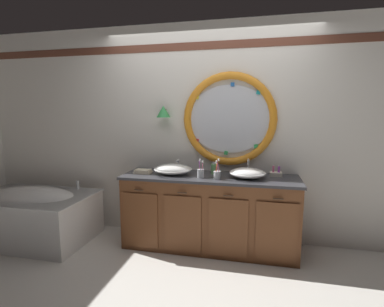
% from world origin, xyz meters
% --- Properties ---
extents(ground_plane, '(14.00, 14.00, 0.00)m').
position_xyz_m(ground_plane, '(0.00, 0.00, 0.00)').
color(ground_plane, silver).
extents(back_wall_assembly, '(6.40, 0.26, 2.60)m').
position_xyz_m(back_wall_assembly, '(0.02, 0.58, 1.32)').
color(back_wall_assembly, silver).
rests_on(back_wall_assembly, ground_plane).
extents(vanity_counter, '(1.98, 0.62, 0.84)m').
position_xyz_m(vanity_counter, '(0.07, 0.26, 0.42)').
color(vanity_counter, brown).
rests_on(vanity_counter, ground_plane).
extents(bathtub, '(1.45, 0.89, 0.67)m').
position_xyz_m(bathtub, '(-2.07, -0.01, 0.34)').
color(bathtub, white).
rests_on(bathtub, ground_plane).
extents(sink_basin_left, '(0.43, 0.43, 0.12)m').
position_xyz_m(sink_basin_left, '(-0.35, 0.24, 0.91)').
color(sink_basin_left, white).
rests_on(sink_basin_left, vanity_counter).
extents(sink_basin_right, '(0.39, 0.39, 0.11)m').
position_xyz_m(sink_basin_right, '(0.50, 0.24, 0.90)').
color(sink_basin_right, white).
rests_on(sink_basin_right, vanity_counter).
extents(faucet_set_left, '(0.22, 0.12, 0.14)m').
position_xyz_m(faucet_set_left, '(-0.35, 0.47, 0.90)').
color(faucet_set_left, silver).
rests_on(faucet_set_left, vanity_counter).
extents(faucet_set_right, '(0.21, 0.12, 0.18)m').
position_xyz_m(faucet_set_right, '(0.50, 0.47, 0.91)').
color(faucet_set_right, silver).
rests_on(faucet_set_right, vanity_counter).
extents(toothbrush_holder_left, '(0.08, 0.08, 0.21)m').
position_xyz_m(toothbrush_holder_left, '(-0.01, 0.15, 0.90)').
color(toothbrush_holder_left, silver).
rests_on(toothbrush_holder_left, vanity_counter).
extents(toothbrush_holder_right, '(0.08, 0.08, 0.22)m').
position_xyz_m(toothbrush_holder_right, '(0.18, 0.12, 0.90)').
color(toothbrush_holder_right, silver).
rests_on(toothbrush_holder_right, vanity_counter).
extents(soap_dispenser, '(0.07, 0.07, 0.15)m').
position_xyz_m(soap_dispenser, '(0.11, 0.37, 0.91)').
color(soap_dispenser, '#6BAD66').
rests_on(soap_dispenser, vanity_counter).
extents(folded_hand_towel, '(0.19, 0.13, 0.05)m').
position_xyz_m(folded_hand_towel, '(-0.71, 0.22, 0.87)').
color(folded_hand_towel, beige).
rests_on(folded_hand_towel, vanity_counter).
extents(toiletry_basket, '(0.13, 0.10, 0.12)m').
position_xyz_m(toiletry_basket, '(0.80, 0.41, 0.87)').
color(toiletry_basket, beige).
rests_on(toiletry_basket, vanity_counter).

